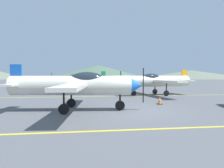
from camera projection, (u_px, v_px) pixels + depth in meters
ground_plane at (137, 111)px, 11.78m from camera, size 400.00×400.00×0.00m
apron_line_near at (162, 129)px, 7.77m from camera, size 80.00×0.16×0.01m
apron_line_far at (116, 96)px, 20.06m from camera, size 80.00×0.16×0.01m
airplane_near at (76, 85)px, 11.80m from camera, size 8.19×9.41×2.81m
airplane_mid at (156, 81)px, 21.04m from camera, size 8.22×9.40×2.81m
airplane_far at (80, 79)px, 29.47m from camera, size 8.16×9.40×2.81m
traffic_cone_front at (160, 100)px, 14.45m from camera, size 0.36×0.36×0.59m
hill_centerleft at (98, 72)px, 154.62m from camera, size 80.64×80.64×10.45m
hill_centerright at (191, 74)px, 146.72m from camera, size 80.35×80.35×6.13m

